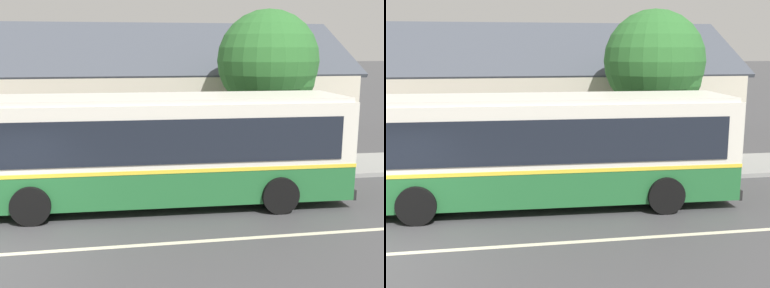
{
  "view_description": "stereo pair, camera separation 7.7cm",
  "coord_description": "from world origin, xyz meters",
  "views": [
    {
      "loc": [
        2.46,
        -10.19,
        4.34
      ],
      "look_at": [
        4.84,
        3.71,
        1.54
      ],
      "focal_mm": 45.0,
      "sensor_mm": 36.0,
      "label": 1
    },
    {
      "loc": [
        2.54,
        -10.2,
        4.34
      ],
      "look_at": [
        4.84,
        3.71,
        1.54
      ],
      "focal_mm": 45.0,
      "sensor_mm": 36.0,
      "label": 2
    }
  ],
  "objects": [
    {
      "name": "bench_down_street",
      "position": [
        3.14,
        5.54,
        0.57
      ],
      "size": [
        1.79,
        0.51,
        0.94
      ],
      "color": "brown",
      "rests_on": "sidewalk_far"
    },
    {
      "name": "street_tree_primary",
      "position": [
        8.32,
        6.9,
        3.77
      ],
      "size": [
        3.71,
        3.71,
        5.76
      ],
      "color": "#4C3828",
      "rests_on": "ground"
    },
    {
      "name": "community_building",
      "position": [
        1.51,
        13.12,
        1.76
      ],
      "size": [
        23.23,
        9.25,
        6.57
      ],
      "color": "beige",
      "rests_on": "ground"
    },
    {
      "name": "sidewalk_far",
      "position": [
        0.0,
        6.0,
        0.07
      ],
      "size": [
        60.0,
        3.0,
        0.15
      ],
      "primitive_type": "cube",
      "color": "gray",
      "rests_on": "ground"
    },
    {
      "name": "transit_bus",
      "position": [
        3.51,
        2.9,
        1.65
      ],
      "size": [
        11.15,
        3.01,
        3.07
      ],
      "color": "#236633",
      "rests_on": "ground"
    }
  ]
}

